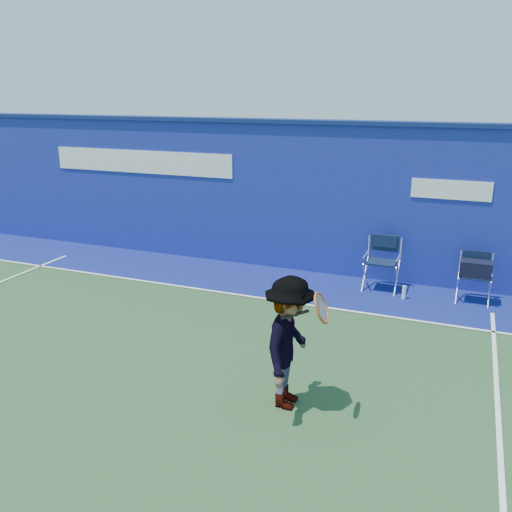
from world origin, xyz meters
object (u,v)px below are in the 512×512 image
at_px(directors_chair_left, 381,272).
at_px(directors_chair_right, 474,282).
at_px(water_bottle, 404,293).
at_px(tennis_player, 289,343).

height_order(directors_chair_left, directors_chair_right, directors_chair_left).
relative_size(directors_chair_left, water_bottle, 3.99).
bearing_deg(water_bottle, tennis_player, -102.15).
bearing_deg(tennis_player, directors_chair_left, 85.00).
xyz_separation_m(directors_chair_right, tennis_player, (-2.02, -4.35, 0.44)).
height_order(directors_chair_right, water_bottle, directors_chair_right).
bearing_deg(water_bottle, directors_chair_right, 15.47).
distance_m(water_bottle, tennis_player, 4.18).
xyz_separation_m(directors_chair_right, water_bottle, (-1.15, -0.32, -0.24)).
bearing_deg(directors_chair_left, tennis_player, -95.00).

